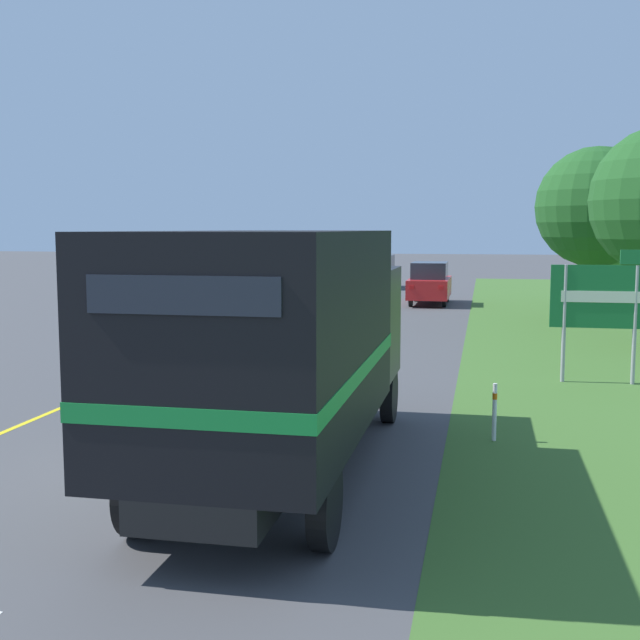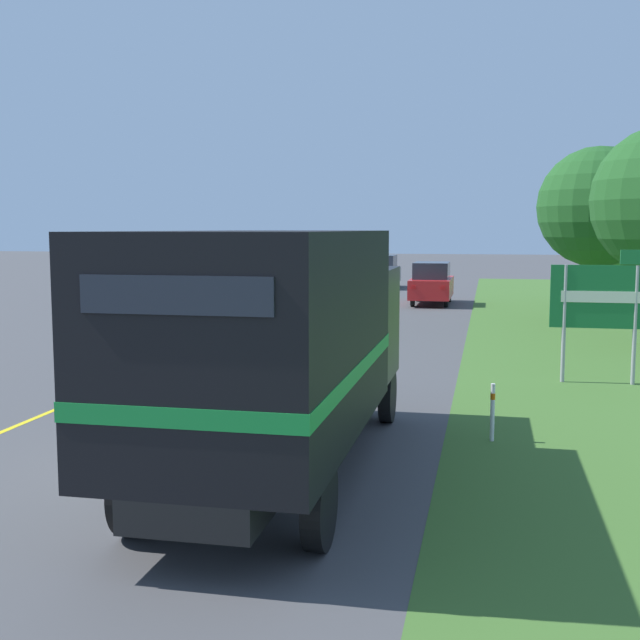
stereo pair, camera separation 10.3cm
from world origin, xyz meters
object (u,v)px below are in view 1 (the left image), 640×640
at_px(horse_trailer_truck, 282,340).
at_px(lead_car_red_ahead, 430,283).
at_px(lead_car_white, 308,300).
at_px(roadside_tree_far, 607,238).
at_px(highway_sign, 602,299).
at_px(roadside_tree_mid, 596,207).
at_px(delineator_post, 495,410).
at_px(lead_car_grey_ahead, 380,271).

height_order(horse_trailer_truck, lead_car_red_ahead, horse_trailer_truck).
distance_m(lead_car_white, lead_car_red_ahead, 9.89).
bearing_deg(roadside_tree_far, lead_car_red_ahead, -176.55).
bearing_deg(highway_sign, lead_car_red_ahead, 105.36).
bearing_deg(roadside_tree_mid, delineator_post, -101.87).
height_order(horse_trailer_truck, lead_car_white, horse_trailer_truck).
bearing_deg(roadside_tree_mid, roadside_tree_far, 78.33).
bearing_deg(lead_car_grey_ahead, roadside_tree_far, -39.31).
relative_size(horse_trailer_truck, highway_sign, 2.64).
height_order(highway_sign, delineator_post, highway_sign).
relative_size(highway_sign, delineator_post, 3.14).
relative_size(lead_car_grey_ahead, delineator_post, 4.13).
bearing_deg(roadside_tree_far, horse_trailer_truck, -106.59).
height_order(lead_car_white, lead_car_grey_ahead, lead_car_grey_ahead).
distance_m(horse_trailer_truck, lead_car_white, 17.47).
relative_size(lead_car_white, lead_car_grey_ahead, 1.13).
bearing_deg(highway_sign, lead_car_grey_ahead, 107.05).
relative_size(highway_sign, roadside_tree_mid, 0.47).
relative_size(horse_trailer_truck, lead_car_grey_ahead, 2.01).
distance_m(horse_trailer_truck, roadside_tree_far, 27.93).
bearing_deg(lead_car_grey_ahead, delineator_post, -79.48).
bearing_deg(roadside_tree_far, lead_car_grey_ahead, 140.69).
xyz_separation_m(lead_car_red_ahead, highway_sign, (5.01, -18.24, 0.91)).
distance_m(lead_car_grey_ahead, roadside_tree_mid, 18.93).
relative_size(horse_trailer_truck, roadside_tree_far, 1.66).
height_order(lead_car_grey_ahead, roadside_tree_far, roadside_tree_far).
bearing_deg(lead_car_red_ahead, delineator_post, -83.62).
distance_m(roadside_tree_mid, roadside_tree_far, 6.80).
distance_m(highway_sign, roadside_tree_mid, 12.44).
relative_size(horse_trailer_truck, roadside_tree_mid, 1.23).
height_order(highway_sign, roadside_tree_mid, roadside_tree_mid).
distance_m(lead_car_red_ahead, highway_sign, 18.93).
bearing_deg(delineator_post, lead_car_grey_ahead, 100.52).
distance_m(lead_car_white, highway_sign, 12.59).
relative_size(lead_car_red_ahead, highway_sign, 1.47).
bearing_deg(lead_car_red_ahead, roadside_tree_far, 3.45).
bearing_deg(lead_car_white, delineator_post, -66.50).
bearing_deg(roadside_tree_far, highway_sign, -98.24).
bearing_deg(highway_sign, delineator_post, -113.17).
bearing_deg(delineator_post, highway_sign, 66.83).
distance_m(lead_car_white, roadside_tree_mid, 11.01).
xyz_separation_m(horse_trailer_truck, delineator_post, (2.90, 2.54, -1.42)).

